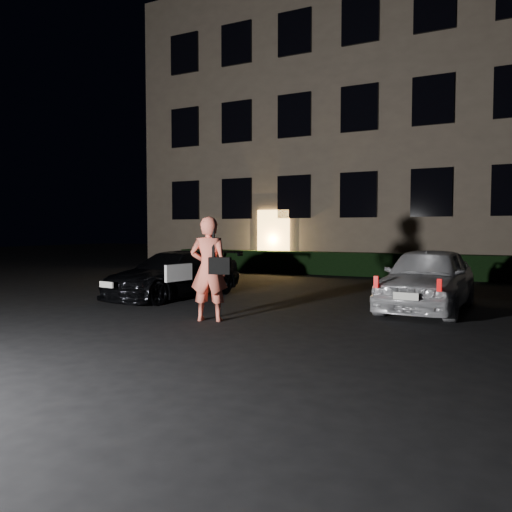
% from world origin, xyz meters
% --- Properties ---
extents(ground, '(80.00, 80.00, 0.00)m').
position_xyz_m(ground, '(0.00, 0.00, 0.00)').
color(ground, black).
rests_on(ground, ground).
extents(building, '(20.00, 8.11, 12.00)m').
position_xyz_m(building, '(-0.00, 14.99, 6.00)').
color(building, '#6F5E4F').
rests_on(building, ground).
extents(hedge, '(15.00, 0.70, 0.85)m').
position_xyz_m(hedge, '(0.00, 10.50, 0.42)').
color(hedge, black).
rests_on(hedge, ground).
extents(sedan, '(2.19, 4.17, 1.15)m').
position_xyz_m(sedan, '(-2.41, 2.62, 0.58)').
color(sedan, black).
rests_on(sedan, ground).
extents(hatch, '(1.79, 3.99, 1.33)m').
position_xyz_m(hatch, '(3.52, 3.46, 0.67)').
color(hatch, silver).
rests_on(hatch, ground).
extents(man, '(0.89, 0.66, 1.93)m').
position_xyz_m(man, '(0.10, 0.27, 0.97)').
color(man, '#FF7259').
rests_on(man, ground).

